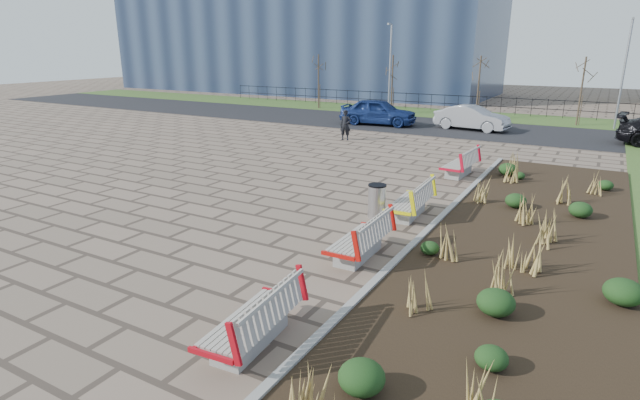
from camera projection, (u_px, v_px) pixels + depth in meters
The scene contains 21 objects.
ground at pixel (194, 264), 11.03m from camera, with size 120.00×120.00×0.00m, color #725E4E.
planting_bed at pixel (528, 240), 12.22m from camera, with size 4.50×18.00×0.10m, color black.
planting_curb at pixel (436, 224), 13.31m from camera, with size 0.16×18.00×0.15m, color gray.
grass_verge_far at pixel (481, 116), 34.28m from camera, with size 80.00×5.00×0.04m, color #33511E.
road at pixel (457, 128), 29.30m from camera, with size 80.00×7.00×0.02m, color black.
bench_a at pixel (250, 317), 7.90m from camera, with size 0.90×2.10×1.00m, color red, non-canonical shape.
bench_b at pixel (359, 237), 11.23m from camera, with size 0.90×2.10×1.00m, color red, non-canonical shape.
bench_c at pixel (409, 199), 13.96m from camera, with size 0.90×2.10×1.00m, color #FFF70D, non-canonical shape.
bench_d at pixel (459, 162), 18.42m from camera, with size 0.90×2.10×1.00m, color red, non-canonical shape.
litter_bin at pixel (377, 202), 13.88m from camera, with size 0.49×0.49×0.94m, color #B2B2B7.
pedestrian at pixel (345, 125), 25.40m from camera, with size 0.56×0.37×1.53m, color black.
car_blue at pixel (378, 112), 30.29m from camera, with size 1.85×4.60×1.57m, color navy.
car_silver at pixel (472, 118), 28.49m from camera, with size 1.45×4.15×1.37m, color gray.
tree_a at pixel (319, 81), 38.11m from camera, with size 1.40×1.40×4.00m, color #4C3D2D, non-canonical shape.
tree_b at pixel (392, 84), 35.28m from camera, with size 1.40×1.40×4.00m, color #4C3D2D, non-canonical shape.
tree_c at pixel (478, 88), 32.44m from camera, with size 1.40×1.40×4.00m, color #4C3D2D, non-canonical shape.
tree_d at pixel (581, 91), 29.61m from camera, with size 1.40×1.40×4.00m, color #4C3D2D, non-canonical shape.
lamp_west at pixel (390, 70), 34.57m from camera, with size 0.24×0.60×6.00m, color gray, non-canonical shape.
lamp_east at pixel (623, 76), 27.95m from camera, with size 0.24×0.60×6.00m, color gray, non-canonical shape.
railing_fence at pixel (486, 105), 35.35m from camera, with size 44.00×0.10×1.20m, color black, non-canonical shape.
building_glass at pixel (300, 18), 52.44m from camera, with size 40.00×14.00×15.00m, color #192338.
Camera 1 is at (7.43, -7.42, 4.60)m, focal length 28.00 mm.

